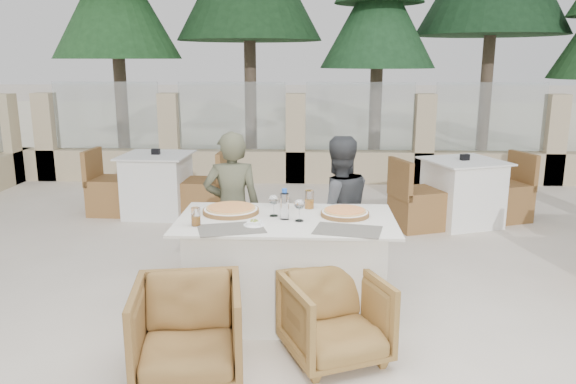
{
  "coord_description": "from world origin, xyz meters",
  "views": [
    {
      "loc": [
        0.26,
        -4.0,
        1.91
      ],
      "look_at": [
        0.08,
        0.27,
        0.9
      ],
      "focal_mm": 35.0,
      "sensor_mm": 36.0,
      "label": 1
    }
  ],
  "objects_px": {
    "wine_glass_near": "(299,209)",
    "armchair_near_right": "(335,318)",
    "water_bottle": "(285,204)",
    "diner_left": "(232,209)",
    "armchair_far_left": "(226,243)",
    "dining_table": "(286,268)",
    "diner_right": "(338,212)",
    "armchair_far_right": "(321,245)",
    "olive_dish": "(254,223)",
    "armchair_near_left": "(188,330)",
    "bg_table_a": "(158,185)",
    "beer_glass_left": "(196,217)",
    "beer_glass_right": "(309,199)",
    "wine_glass_centre": "(274,204)",
    "pizza_right": "(345,213)",
    "bg_table_b": "(462,192)",
    "pizza_left": "(231,209)"
  },
  "relations": [
    {
      "from": "olive_dish",
      "to": "diner_right",
      "type": "xyz_separation_m",
      "value": [
        0.62,
        0.83,
        -0.14
      ]
    },
    {
      "from": "water_bottle",
      "to": "olive_dish",
      "type": "distance_m",
      "value": 0.29
    },
    {
      "from": "olive_dish",
      "to": "armchair_near_left",
      "type": "xyz_separation_m",
      "value": [
        -0.34,
        -0.67,
        -0.49
      ]
    },
    {
      "from": "diner_right",
      "to": "wine_glass_centre",
      "type": "bearing_deg",
      "value": 32.16
    },
    {
      "from": "olive_dish",
      "to": "armchair_near_left",
      "type": "distance_m",
      "value": 0.9
    },
    {
      "from": "dining_table",
      "to": "beer_glass_left",
      "type": "xyz_separation_m",
      "value": [
        -0.63,
        -0.21,
        0.45
      ]
    },
    {
      "from": "armchair_near_left",
      "to": "bg_table_a",
      "type": "distance_m",
      "value": 3.85
    },
    {
      "from": "armchair_near_right",
      "to": "diner_right",
      "type": "bearing_deg",
      "value": 64.3
    },
    {
      "from": "wine_glass_near",
      "to": "armchair_near_left",
      "type": "bearing_deg",
      "value": -129.49
    },
    {
      "from": "water_bottle",
      "to": "wine_glass_near",
      "type": "xyz_separation_m",
      "value": [
        0.11,
        -0.05,
        -0.02
      ]
    },
    {
      "from": "armchair_near_right",
      "to": "bg_table_a",
      "type": "xyz_separation_m",
      "value": [
        -2.09,
        3.41,
        0.1
      ]
    },
    {
      "from": "wine_glass_centre",
      "to": "beer_glass_right",
      "type": "distance_m",
      "value": 0.36
    },
    {
      "from": "dining_table",
      "to": "diner_right",
      "type": "xyz_separation_m",
      "value": [
        0.41,
        0.64,
        0.27
      ]
    },
    {
      "from": "armchair_far_left",
      "to": "beer_glass_left",
      "type": "bearing_deg",
      "value": 93.72
    },
    {
      "from": "olive_dish",
      "to": "diner_left",
      "type": "height_order",
      "value": "diner_left"
    },
    {
      "from": "armchair_far_right",
      "to": "wine_glass_centre",
      "type": "bearing_deg",
      "value": 88.3
    },
    {
      "from": "water_bottle",
      "to": "bg_table_b",
      "type": "bearing_deg",
      "value": 52.43
    },
    {
      "from": "dining_table",
      "to": "olive_dish",
      "type": "relative_size",
      "value": 14.55
    },
    {
      "from": "beer_glass_right",
      "to": "bg_table_a",
      "type": "bearing_deg",
      "value": 127.41
    },
    {
      "from": "beer_glass_left",
      "to": "olive_dish",
      "type": "distance_m",
      "value": 0.41
    },
    {
      "from": "pizza_right",
      "to": "armchair_far_left",
      "type": "relative_size",
      "value": 0.58
    },
    {
      "from": "diner_right",
      "to": "armchair_far_left",
      "type": "bearing_deg",
      "value": -29.18
    },
    {
      "from": "dining_table",
      "to": "armchair_far_right",
      "type": "xyz_separation_m",
      "value": [
        0.28,
        0.86,
        -0.11
      ]
    },
    {
      "from": "water_bottle",
      "to": "wine_glass_near",
      "type": "bearing_deg",
      "value": -24.0
    },
    {
      "from": "dining_table",
      "to": "diner_left",
      "type": "xyz_separation_m",
      "value": [
        -0.49,
        0.64,
        0.28
      ]
    },
    {
      "from": "dining_table",
      "to": "diner_right",
      "type": "bearing_deg",
      "value": 57.59
    },
    {
      "from": "armchair_far_right",
      "to": "diner_left",
      "type": "xyz_separation_m",
      "value": [
        -0.77,
        -0.22,
        0.39
      ]
    },
    {
      "from": "beer_glass_right",
      "to": "diner_left",
      "type": "xyz_separation_m",
      "value": [
        -0.66,
        0.34,
        -0.17
      ]
    },
    {
      "from": "pizza_left",
      "to": "armchair_near_right",
      "type": "distance_m",
      "value": 1.2
    },
    {
      "from": "dining_table",
      "to": "bg_table_a",
      "type": "bearing_deg",
      "value": 121.94
    },
    {
      "from": "wine_glass_near",
      "to": "armchair_near_right",
      "type": "xyz_separation_m",
      "value": [
        0.25,
        -0.55,
        -0.58
      ]
    },
    {
      "from": "water_bottle",
      "to": "bg_table_a",
      "type": "height_order",
      "value": "water_bottle"
    },
    {
      "from": "armchair_near_right",
      "to": "diner_left",
      "type": "distance_m",
      "value": 1.55
    },
    {
      "from": "dining_table",
      "to": "armchair_near_right",
      "type": "distance_m",
      "value": 0.71
    },
    {
      "from": "diner_right",
      "to": "dining_table",
      "type": "bearing_deg",
      "value": 40.7
    },
    {
      "from": "water_bottle",
      "to": "armchair_far_left",
      "type": "bearing_deg",
      "value": 123.37
    },
    {
      "from": "wine_glass_near",
      "to": "armchair_far_left",
      "type": "height_order",
      "value": "wine_glass_near"
    },
    {
      "from": "pizza_right",
      "to": "diner_left",
      "type": "relative_size",
      "value": 0.27
    },
    {
      "from": "armchair_far_left",
      "to": "armchair_near_right",
      "type": "distance_m",
      "value": 1.74
    },
    {
      "from": "armchair_far_right",
      "to": "diner_left",
      "type": "bearing_deg",
      "value": 39.5
    },
    {
      "from": "water_bottle",
      "to": "olive_dish",
      "type": "height_order",
      "value": "water_bottle"
    },
    {
      "from": "dining_table",
      "to": "beer_glass_left",
      "type": "distance_m",
      "value": 0.8
    },
    {
      "from": "diner_left",
      "to": "bg_table_b",
      "type": "relative_size",
      "value": 0.81
    },
    {
      "from": "armchair_near_right",
      "to": "bg_table_a",
      "type": "bearing_deg",
      "value": 98.58
    },
    {
      "from": "wine_glass_near",
      "to": "armchair_near_left",
      "type": "distance_m",
      "value": 1.18
    },
    {
      "from": "armchair_near_right",
      "to": "beer_glass_left",
      "type": "bearing_deg",
      "value": 134.25
    },
    {
      "from": "wine_glass_near",
      "to": "armchair_near_left",
      "type": "height_order",
      "value": "wine_glass_near"
    },
    {
      "from": "water_bottle",
      "to": "wine_glass_near",
      "type": "height_order",
      "value": "water_bottle"
    },
    {
      "from": "pizza_left",
      "to": "armchair_far_right",
      "type": "distance_m",
      "value": 1.13
    },
    {
      "from": "pizza_right",
      "to": "bg_table_b",
      "type": "height_order",
      "value": "pizza_right"
    }
  ]
}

